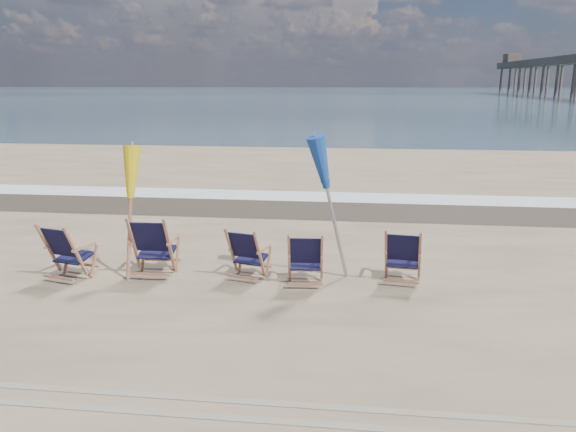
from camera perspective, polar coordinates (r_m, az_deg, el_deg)
name	(u,v)px	position (r m, az deg, el deg)	size (l,w,h in m)	color
ocean	(352,94)	(135.28, 6.51, 12.22)	(400.00, 400.00, 0.00)	#3E5767
surf_foam	(314,196)	(15.91, 2.62, 2.01)	(200.00, 1.40, 0.01)	silver
wet_sand_strip	(309,208)	(14.45, 2.18, 0.82)	(200.00, 2.60, 0.00)	#42362A
beach_chair_0	(76,254)	(9.61, -20.75, -3.63)	(0.64, 0.72, 1.00)	black
beach_chair_1	(169,247)	(9.42, -11.97, -3.13)	(0.69, 0.78, 1.08)	black
beach_chair_2	(259,256)	(9.07, -2.93, -4.05)	(0.58, 0.66, 0.91)	black
beach_chair_3	(322,260)	(8.86, 3.44, -4.46)	(0.59, 0.66, 0.92)	black
beach_chair_4	(420,258)	(9.13, 13.22, -4.17)	(0.60, 0.68, 0.94)	black
umbrella_yellow	(127,179)	(9.41, -16.03, 3.60)	(0.30, 0.30, 2.18)	#A56A4A
umbrella_blue	(334,165)	(8.88, 4.66, 5.17)	(0.30, 0.30, 2.45)	#A5A5AD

